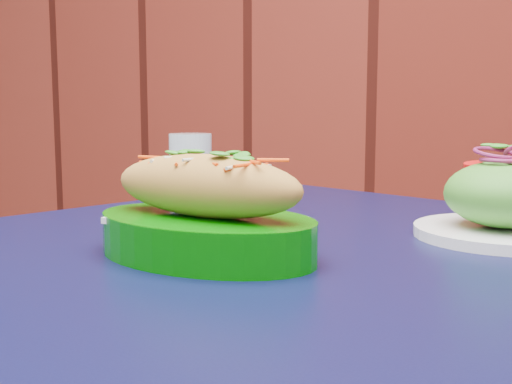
% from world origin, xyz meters
% --- Properties ---
extents(cafe_table, '(1.01, 1.01, 0.75)m').
position_xyz_m(cafe_table, '(0.27, 1.81, 0.66)').
color(cafe_table, black).
rests_on(cafe_table, ground).
extents(banh_mi_basket, '(0.25, 0.18, 0.11)m').
position_xyz_m(banh_mi_basket, '(0.21, 1.71, 0.79)').
color(banh_mi_basket, '#036303').
rests_on(banh_mi_basket, cafe_table).
extents(salad_plate, '(0.20, 0.20, 0.11)m').
position_xyz_m(salad_plate, '(0.46, 1.95, 0.79)').
color(salad_plate, white).
rests_on(salad_plate, cafe_table).
extents(water_glass, '(0.07, 0.07, 0.11)m').
position_xyz_m(water_glass, '(-0.00, 2.02, 0.80)').
color(water_glass, silver).
rests_on(water_glass, cafe_table).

